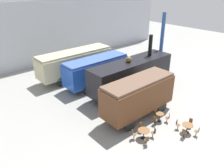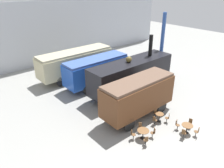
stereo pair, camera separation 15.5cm
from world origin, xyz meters
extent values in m
plane|color=gray|center=(0.00, 0.00, 0.00)|extent=(80.00, 80.00, 0.00)
cube|color=#B2B7C1|center=(0.00, 15.34, 4.50)|extent=(44.00, 0.15, 9.00)
cube|color=beige|center=(-0.56, 8.27, 1.99)|extent=(9.72, 2.73, 2.44)
cube|color=tan|center=(-0.56, 8.27, 3.33)|extent=(9.53, 2.51, 0.24)
cylinder|color=black|center=(2.36, 6.96, 0.59)|extent=(1.19, 0.12, 1.19)
cylinder|color=black|center=(2.36, 9.57, 0.59)|extent=(1.19, 0.12, 1.19)
cylinder|color=black|center=(-3.48, 6.96, 0.59)|extent=(1.19, 0.12, 1.19)
cylinder|color=black|center=(-3.48, 9.57, 0.59)|extent=(1.19, 0.12, 1.19)
cube|color=blue|center=(0.01, 4.67, 1.84)|extent=(7.84, 2.51, 2.45)
cone|color=blue|center=(4.81, 4.67, 1.84)|extent=(1.76, 2.33, 2.33)
cube|color=#3A579D|center=(0.01, 4.67, 3.18)|extent=(7.68, 2.31, 0.24)
cylinder|color=black|center=(2.36, 3.47, 0.47)|extent=(0.94, 0.12, 0.94)
cylinder|color=black|center=(2.36, 5.87, 0.47)|extent=(0.94, 0.12, 0.94)
cylinder|color=black|center=(-2.34, 3.47, 0.47)|extent=(0.94, 0.12, 0.94)
cylinder|color=black|center=(-2.34, 5.87, 0.47)|extent=(0.94, 0.12, 0.94)
cube|color=black|center=(1.90, 0.77, 2.13)|extent=(10.43, 2.62, 2.91)
cylinder|color=black|center=(4.77, 0.77, 4.77)|extent=(0.43, 0.43, 2.36)
sphere|color=brown|center=(1.38, 0.77, 3.89)|extent=(0.64, 0.64, 0.64)
cylinder|color=black|center=(5.03, -0.48, 0.52)|extent=(1.04, 0.12, 1.04)
cylinder|color=black|center=(5.03, 2.02, 0.52)|extent=(1.04, 0.12, 1.04)
cylinder|color=black|center=(-1.23, -0.48, 0.52)|extent=(1.04, 0.12, 1.04)
cylinder|color=black|center=(-1.23, 2.02, 0.52)|extent=(1.04, 0.12, 1.04)
cube|color=brown|center=(-1.22, -3.12, 2.10)|extent=(7.11, 2.47, 2.64)
cube|color=brown|center=(-1.22, -3.12, 3.55)|extent=(6.97, 2.27, 0.24)
cylinder|color=black|center=(0.92, -4.30, 0.60)|extent=(1.21, 0.12, 1.21)
cylinder|color=black|center=(0.92, -1.95, 0.60)|extent=(1.21, 0.12, 1.21)
cylinder|color=black|center=(-3.35, -4.30, 0.60)|extent=(1.21, 0.12, 1.21)
cylinder|color=black|center=(-3.35, -1.95, 0.60)|extent=(1.21, 0.12, 1.21)
cylinder|color=black|center=(-3.22, -5.66, 0.01)|extent=(0.44, 0.44, 0.02)
cylinder|color=black|center=(-3.22, -5.66, 0.38)|extent=(0.08, 0.08, 0.71)
cylinder|color=brown|center=(-3.22, -5.66, 0.75)|extent=(0.94, 0.94, 0.03)
cylinder|color=black|center=(0.01, -7.52, 0.01)|extent=(0.44, 0.44, 0.02)
cylinder|color=black|center=(0.01, -7.52, 0.37)|extent=(0.08, 0.08, 0.71)
cylinder|color=brown|center=(0.01, -7.52, 0.74)|extent=(0.91, 0.91, 0.03)
cylinder|color=black|center=(-0.39, -5.02, 0.01)|extent=(0.44, 0.44, 0.02)
cylinder|color=black|center=(-0.39, -5.02, 0.38)|extent=(0.08, 0.08, 0.72)
cylinder|color=brown|center=(-0.39, -5.02, 0.75)|extent=(0.73, 0.73, 0.03)
cylinder|color=black|center=(-2.81, -5.01, 0.21)|extent=(0.06, 0.06, 0.42)
cylinder|color=brown|center=(-2.81, -5.01, 0.43)|extent=(0.36, 0.36, 0.03)
cube|color=brown|center=(-2.73, -4.88, 0.66)|extent=(0.26, 0.19, 0.42)
cylinder|color=black|center=(-3.88, -5.24, 0.21)|extent=(0.06, 0.06, 0.42)
cylinder|color=brown|center=(-3.88, -5.24, 0.43)|extent=(0.36, 0.36, 0.03)
cube|color=brown|center=(-4.00, -5.16, 0.66)|extent=(0.19, 0.26, 0.42)
cylinder|color=black|center=(-3.64, -6.31, 0.21)|extent=(0.06, 0.06, 0.42)
cylinder|color=brown|center=(-3.64, -6.31, 0.43)|extent=(0.36, 0.36, 0.03)
cube|color=brown|center=(-3.72, -6.44, 0.66)|extent=(0.26, 0.19, 0.42)
cylinder|color=black|center=(-2.57, -6.07, 0.21)|extent=(0.06, 0.06, 0.42)
cylinder|color=brown|center=(-2.57, -6.07, 0.43)|extent=(0.36, 0.36, 0.03)
cube|color=brown|center=(-2.45, -6.15, 0.66)|extent=(0.19, 0.26, 0.42)
cylinder|color=black|center=(0.74, -7.33, 0.21)|extent=(0.06, 0.06, 0.42)
cylinder|color=brown|center=(0.74, -7.33, 0.43)|extent=(0.36, 0.36, 0.03)
cube|color=brown|center=(0.89, -7.30, 0.66)|extent=(0.11, 0.29, 0.42)
cylinder|color=black|center=(-0.18, -6.79, 0.21)|extent=(0.06, 0.06, 0.42)
cylinder|color=brown|center=(-0.18, -6.79, 0.43)|extent=(0.36, 0.36, 0.03)
cube|color=brown|center=(-0.22, -6.64, 0.66)|extent=(0.29, 0.11, 0.42)
cylinder|color=black|center=(-0.72, -7.71, 0.21)|extent=(0.06, 0.06, 0.42)
cylinder|color=brown|center=(-0.72, -7.71, 0.43)|extent=(0.36, 0.36, 0.03)
cube|color=brown|center=(-0.87, -7.75, 0.66)|extent=(0.11, 0.29, 0.42)
cylinder|color=black|center=(0.20, -8.25, 0.21)|extent=(0.06, 0.06, 0.42)
cylinder|color=brown|center=(0.20, -8.25, 0.43)|extent=(0.36, 0.36, 0.03)
cube|color=brown|center=(0.23, -8.40, 0.66)|extent=(0.29, 0.11, 0.42)
cylinder|color=black|center=(-1.05, -5.08, 0.21)|extent=(0.06, 0.06, 0.42)
cylinder|color=brown|center=(-1.05, -5.08, 0.43)|extent=(0.36, 0.36, 0.03)
cube|color=brown|center=(-1.20, -5.10, 0.66)|extent=(0.07, 0.29, 0.42)
cylinder|color=black|center=(0.00, -5.56, 0.21)|extent=(0.06, 0.06, 0.42)
cylinder|color=brown|center=(0.00, -5.56, 0.43)|extent=(0.36, 0.36, 0.03)
cube|color=brown|center=(0.09, -5.68, 0.66)|extent=(0.26, 0.20, 0.42)
cylinder|color=black|center=(-0.11, -4.41, 0.21)|extent=(0.06, 0.06, 0.42)
cylinder|color=brown|center=(-0.11, -4.41, 0.43)|extent=(0.36, 0.36, 0.03)
cube|color=brown|center=(-0.05, -4.27, 0.66)|extent=(0.28, 0.15, 0.42)
cylinder|color=#262633|center=(2.93, -1.04, 0.37)|extent=(0.24, 0.24, 0.75)
cylinder|color=#B2192D|center=(2.93, -1.04, 1.08)|extent=(0.34, 0.34, 0.66)
sphere|color=tan|center=(2.93, -1.04, 1.52)|extent=(0.22, 0.22, 0.22)
cylinder|color=#2D519E|center=(8.00, 1.62, 4.00)|extent=(0.44, 0.44, 8.00)
camera|label=1|loc=(-14.20, -14.45, 11.36)|focal=35.00mm
camera|label=2|loc=(-14.08, -14.55, 11.36)|focal=35.00mm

